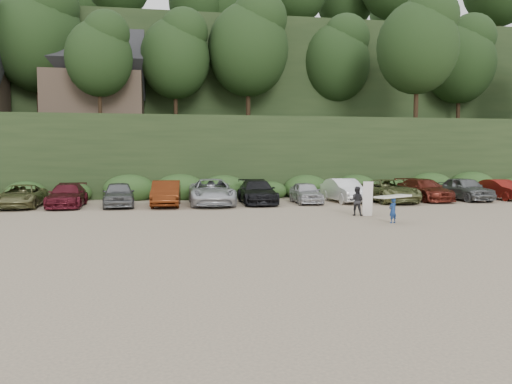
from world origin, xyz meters
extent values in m
plane|color=tan|center=(0.00, 0.00, 0.00)|extent=(120.00, 120.00, 0.00)
cube|color=black|center=(0.00, 22.00, 3.00)|extent=(80.00, 14.00, 6.00)
cube|color=black|center=(0.00, 40.00, 8.00)|extent=(90.00, 30.00, 16.00)
ellipsoid|color=black|center=(0.00, 22.00, 11.00)|extent=(66.00, 12.00, 10.00)
cube|color=#2B491E|center=(-0.55, 14.50, 0.60)|extent=(46.20, 2.00, 1.20)
cube|color=brown|center=(-12.00, 24.00, 8.00)|extent=(8.00, 6.00, 4.00)
imported|color=brown|center=(-14.52, 10.31, 0.68)|extent=(2.40, 4.95, 1.36)
imported|color=#55131E|center=(-11.87, 10.13, 0.70)|extent=(2.11, 4.89, 1.40)
imported|color=slate|center=(-8.86, 9.85, 0.76)|extent=(2.15, 4.59, 1.52)
imported|color=#5F250E|center=(-6.05, 9.73, 0.78)|extent=(1.84, 4.79, 1.56)
imported|color=#B7B9BE|center=(-3.27, 9.95, 0.82)|extent=(2.79, 5.91, 1.63)
imported|color=black|center=(-0.33, 10.25, 0.76)|extent=(2.20, 5.27, 1.52)
imported|color=#B6B7BC|center=(2.83, 10.04, 0.69)|extent=(1.75, 4.11, 1.38)
imported|color=white|center=(5.53, 10.35, 0.78)|extent=(2.00, 4.82, 1.55)
imported|color=olive|center=(8.44, 9.79, 0.76)|extent=(2.61, 5.48, 1.51)
imported|color=#5F1F15|center=(11.25, 10.38, 0.75)|extent=(2.39, 5.25, 1.49)
imported|color=slate|center=(14.16, 10.16, 0.81)|extent=(2.07, 4.80, 1.61)
imported|color=maroon|center=(17.07, 10.39, 0.70)|extent=(1.82, 4.35, 1.40)
imported|color=navy|center=(4.21, 0.23, 0.58)|extent=(0.50, 0.42, 1.16)
cube|color=silver|center=(4.21, 0.23, 1.23)|extent=(2.13, 1.57, 0.08)
imported|color=black|center=(3.63, 3.20, 0.75)|extent=(0.92, 0.87, 1.50)
cube|color=silver|center=(4.09, 2.90, 0.89)|extent=(0.54, 0.36, 1.77)
camera|label=1|loc=(-5.83, -21.02, 3.10)|focal=35.00mm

